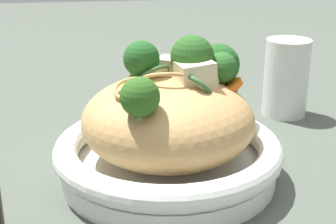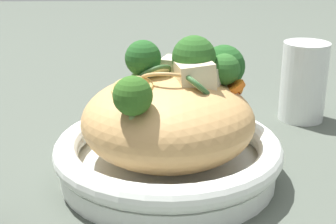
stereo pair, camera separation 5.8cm
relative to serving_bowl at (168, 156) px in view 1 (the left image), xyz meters
name	(u,v)px [view 1 (the left image)]	position (x,y,z in m)	size (l,w,h in m)	color
ground_plane	(168,177)	(0.00, 0.00, -0.03)	(3.00, 3.00, 0.00)	#4A5247
serving_bowl	(168,156)	(0.00, 0.00, 0.00)	(0.27, 0.27, 0.05)	white
noodle_heap	(168,120)	(0.00, 0.00, 0.05)	(0.20, 0.20, 0.11)	tan
broccoli_florets	(189,67)	(-0.01, 0.03, 0.10)	(0.18, 0.17, 0.08)	#9AB477
carrot_coins	(202,81)	(-0.03, 0.04, 0.08)	(0.07, 0.13, 0.04)	orange
zucchini_slices	(162,77)	(-0.01, -0.01, 0.09)	(0.10, 0.10, 0.03)	beige
chicken_chunks	(186,73)	(-0.01, 0.02, 0.10)	(0.09, 0.10, 0.03)	beige
drinking_glass	(286,78)	(-0.19, 0.21, 0.03)	(0.07, 0.07, 0.12)	silver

